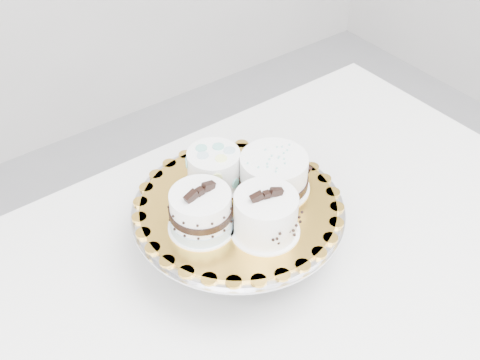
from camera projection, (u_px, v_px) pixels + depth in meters
table at (278, 278)px, 1.13m from camera, size 1.14×0.77×0.75m
cake_stand at (238, 219)px, 1.03m from camera, size 0.36×0.36×0.10m
cake_board at (238, 205)px, 1.01m from camera, size 0.36×0.36×0.00m
cake_swirl at (266, 215)px, 0.94m from camera, size 0.12×0.12×0.09m
cake_banded at (201, 212)px, 0.94m from camera, size 0.11×0.11×0.09m
cake_dots at (214, 168)px, 1.02m from camera, size 0.11×0.11×0.07m
cake_ribbon at (274, 174)px, 1.02m from camera, size 0.15×0.15×0.07m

